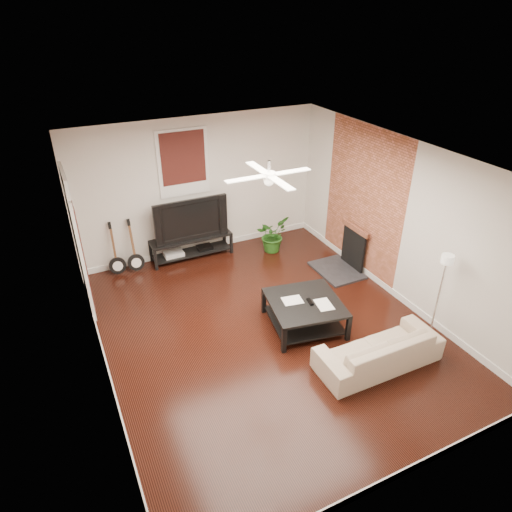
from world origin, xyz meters
The scene contains 14 objects.
room centered at (0.00, 0.00, 1.40)m, with size 5.01×6.01×2.81m.
brick_accent centered at (2.49, 1.00, 1.40)m, with size 0.02×2.20×2.80m, color brown.
fireplace centered at (2.20, 1.00, 0.46)m, with size 0.80×1.10×0.92m, color black.
window_back centered at (-0.30, 2.97, 1.95)m, with size 1.00×0.06×1.30m, color #340F0E.
door_left centered at (-2.46, 1.90, 1.25)m, with size 0.08×1.00×2.50m, color white.
tv_stand centered at (-0.33, 2.78, 0.23)m, with size 1.66×0.44×0.46m, color black.
tv centered at (-0.33, 2.80, 0.89)m, with size 1.49×0.19×0.86m, color black.
coffee_table centered at (0.59, -0.18, 0.24)m, with size 1.12×1.12×0.47m, color black.
sofa centered at (1.08, -1.42, 0.27)m, with size 1.85×0.72×0.54m, color #BBA88C.
floor_lamp centered at (2.20, -1.32, 0.75)m, with size 0.25×0.25×1.51m, color white, non-canonical shape.
potted_plant centered at (1.30, 2.32, 0.37)m, with size 0.66×0.57×0.73m, color #235A19.
guitar_left centered at (-1.83, 2.75, 0.53)m, with size 0.33×0.23×1.06m, color black, non-canonical shape.
guitar_right centered at (-1.48, 2.72, 0.53)m, with size 0.33×0.23×1.06m, color black, non-canonical shape.
ceiling_fan centered at (0.00, 0.00, 2.60)m, with size 1.24×1.24×0.32m, color white, non-canonical shape.
Camera 1 is at (-2.67, -5.17, 4.64)m, focal length 31.77 mm.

